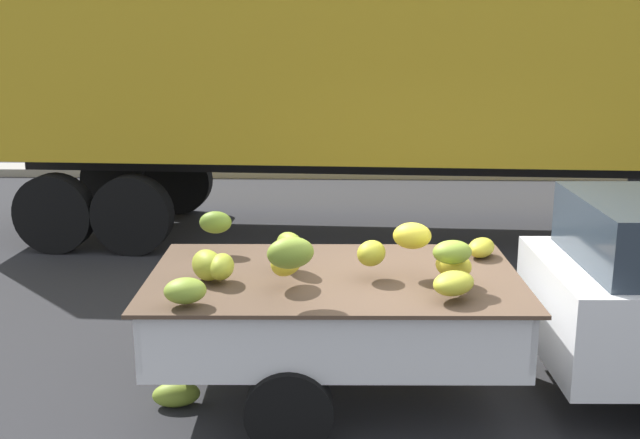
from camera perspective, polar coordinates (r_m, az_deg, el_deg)
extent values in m
plane|color=#28282B|center=(6.59, 8.04, -13.10)|extent=(220.00, 220.00, 0.00)
cube|color=gray|center=(16.00, 4.40, 3.54)|extent=(80.00, 0.80, 0.16)
cube|color=white|center=(6.28, 1.05, -8.51)|extent=(2.86, 1.74, 0.08)
cube|color=white|center=(6.95, 0.98, -3.98)|extent=(2.81, 0.13, 0.44)
cube|color=white|center=(5.44, 1.18, -9.23)|extent=(2.81, 0.13, 0.44)
cube|color=white|center=(6.36, 13.69, -6.13)|extent=(0.10, 1.66, 0.44)
cube|color=white|center=(6.32, -11.63, -6.14)|extent=(0.10, 1.66, 0.44)
cube|color=#B21914|center=(6.99, 0.97, -4.22)|extent=(2.70, 0.09, 0.07)
cube|color=brown|center=(6.11, 1.07, -4.26)|extent=(2.98, 1.86, 0.03)
ellipsoid|color=yellow|center=(6.03, 6.85, -1.20)|extent=(0.31, 0.26, 0.21)
ellipsoid|color=olive|center=(5.37, -2.20, -2.49)|extent=(0.40, 0.33, 0.22)
ellipsoid|color=gold|center=(5.78, -2.48, -3.07)|extent=(0.32, 0.41, 0.22)
ellipsoid|color=olive|center=(5.75, 9.78, -2.40)|extent=(0.36, 0.32, 0.17)
ellipsoid|color=gold|center=(6.69, 11.87, -2.05)|extent=(0.33, 0.38, 0.16)
ellipsoid|color=#9AA42B|center=(5.99, -8.36, -3.36)|extent=(0.36, 0.41, 0.23)
ellipsoid|color=gold|center=(5.96, 3.83, -2.51)|extent=(0.31, 0.33, 0.20)
ellipsoid|color=olive|center=(5.48, -9.97, -5.22)|extent=(0.35, 0.31, 0.18)
ellipsoid|color=olive|center=(6.67, -7.76, -0.21)|extent=(0.28, 0.20, 0.19)
ellipsoid|color=#A2AC30|center=(5.91, -7.31, -3.49)|extent=(0.20, 0.31, 0.20)
ellipsoid|color=gold|center=(5.59, 9.88, -4.67)|extent=(0.42, 0.42, 0.17)
ellipsoid|color=gold|center=(5.94, 9.87, -3.38)|extent=(0.37, 0.36, 0.19)
ellipsoid|color=olive|center=(6.14, -2.23, -1.97)|extent=(0.33, 0.40, 0.22)
cylinder|color=black|center=(7.66, 22.08, -7.43)|extent=(0.65, 0.22, 0.64)
cylinder|color=black|center=(7.12, -1.74, -7.97)|extent=(0.65, 0.22, 0.64)
cylinder|color=black|center=(5.68, -2.31, -14.02)|extent=(0.65, 0.22, 0.64)
cube|color=gold|center=(11.01, 6.19, 11.95)|extent=(12.11, 3.07, 2.70)
cube|color=black|center=(11.16, 5.98, 4.23)|extent=(11.05, 0.93, 0.30)
cylinder|color=black|center=(12.88, -10.43, 2.86)|extent=(1.09, 0.35, 1.08)
cylinder|color=black|center=(10.64, -13.73, 0.33)|extent=(1.09, 0.35, 1.08)
cylinder|color=black|center=(13.20, -14.97, 2.88)|extent=(1.09, 0.35, 1.08)
cylinder|color=black|center=(11.02, -19.07, 0.43)|extent=(1.09, 0.35, 1.08)
cylinder|color=#38383A|center=(11.80, 22.15, 1.45)|extent=(0.18, 0.18, 1.25)
ellipsoid|color=olive|center=(6.50, -10.60, -12.62)|extent=(0.42, 0.29, 0.20)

